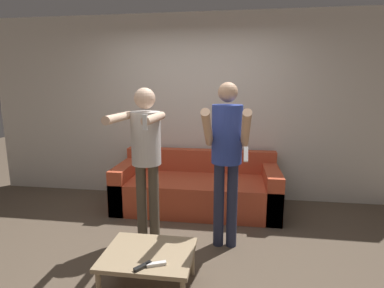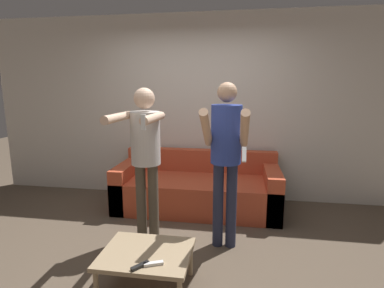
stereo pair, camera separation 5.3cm
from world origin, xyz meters
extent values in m
plane|color=brown|center=(0.00, 0.00, 0.00)|extent=(14.00, 14.00, 0.00)
cube|color=silver|center=(0.00, 1.76, 1.35)|extent=(6.40, 0.06, 2.70)
cube|color=#C64C2D|center=(0.08, 1.22, 0.22)|extent=(2.19, 0.92, 0.43)
cube|color=#C64C2D|center=(0.08, 1.61, 0.60)|extent=(2.19, 0.16, 0.32)
cube|color=#C64C2D|center=(-0.92, 1.22, 0.31)|extent=(0.20, 0.92, 0.61)
cube|color=#C64C2D|center=(1.08, 1.22, 0.31)|extent=(0.20, 0.92, 0.61)
cylinder|color=brown|center=(-0.41, 0.30, 0.43)|extent=(0.11, 0.11, 0.87)
cylinder|color=brown|center=(-0.27, 0.30, 0.43)|extent=(0.11, 0.11, 0.87)
cylinder|color=silver|center=(-0.34, 0.30, 1.15)|extent=(0.31, 0.31, 0.56)
sphere|color=beige|center=(-0.34, 0.30, 1.56)|extent=(0.22, 0.22, 0.22)
cylinder|color=beige|center=(-0.51, 0.01, 1.39)|extent=(0.08, 0.58, 0.09)
cylinder|color=beige|center=(-0.16, 0.01, 1.39)|extent=(0.08, 0.58, 0.09)
cube|color=white|center=(-0.16, -0.28, 1.39)|extent=(0.04, 0.03, 0.13)
cylinder|color=#282D47|center=(0.43, 0.30, 0.46)|extent=(0.11, 0.11, 0.91)
cylinder|color=#282D47|center=(0.57, 0.30, 0.46)|extent=(0.11, 0.11, 0.91)
cylinder|color=#2D429E|center=(0.50, 0.30, 1.21)|extent=(0.31, 0.31, 0.59)
sphere|color=tan|center=(0.50, 0.30, 1.62)|extent=(0.20, 0.20, 0.20)
cylinder|color=tan|center=(0.33, 0.05, 1.30)|extent=(0.08, 0.53, 0.42)
cylinder|color=tan|center=(0.67, 0.05, 1.30)|extent=(0.08, 0.53, 0.42)
cube|color=white|center=(0.67, -0.19, 1.12)|extent=(0.04, 0.10, 0.12)
cube|color=tan|center=(-0.10, -0.51, 0.33)|extent=(0.73, 0.59, 0.04)
cylinder|color=tan|center=(-0.42, -0.26, 0.15)|extent=(0.04, 0.04, 0.31)
cylinder|color=tan|center=(0.23, -0.26, 0.15)|extent=(0.04, 0.04, 0.31)
cube|color=black|center=(-0.08, -0.73, 0.36)|extent=(0.12, 0.14, 0.02)
cube|color=white|center=(0.01, -0.69, 0.36)|extent=(0.15, 0.09, 0.02)
camera|label=1|loc=(0.57, -2.68, 1.69)|focal=28.00mm
camera|label=2|loc=(0.62, -2.67, 1.69)|focal=28.00mm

